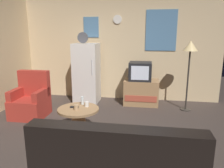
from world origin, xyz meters
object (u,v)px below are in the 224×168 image
object	(u,v)px
mug_ceramic_white	(87,104)
armchair	(31,101)
remote_control	(74,107)
tv_stand	(141,92)
crt_tv	(140,71)
standing_lamp	(190,51)
wine_glass	(82,101)
fridge	(87,73)
mug_ceramic_tan	(76,107)
coffee_table	(79,121)

from	to	relation	value
mug_ceramic_white	armchair	bearing A→B (deg)	158.13
mug_ceramic_white	remote_control	world-z (taller)	mug_ceramic_white
tv_stand	crt_tv	size ratio (longest dim) A/B	1.56
tv_stand	armchair	xyz separation A→B (m)	(-2.31, -1.16, 0.03)
standing_lamp	wine_glass	bearing A→B (deg)	-146.51
remote_control	armchair	distance (m)	1.37
fridge	standing_lamp	size ratio (longest dim) A/B	1.11
tv_stand	standing_lamp	size ratio (longest dim) A/B	0.53
tv_stand	armchair	bearing A→B (deg)	-153.30
standing_lamp	remote_control	size ratio (longest dim) A/B	10.60
mug_ceramic_tan	armchair	world-z (taller)	armchair
coffee_table	mug_ceramic_white	world-z (taller)	mug_ceramic_white
coffee_table	wine_glass	xyz separation A→B (m)	(0.01, 0.22, 0.31)
wine_glass	mug_ceramic_white	xyz separation A→B (m)	(0.11, -0.10, -0.03)
tv_stand	armchair	distance (m)	2.59
wine_glass	remote_control	bearing A→B (deg)	-115.97
tv_stand	mug_ceramic_tan	world-z (taller)	tv_stand
coffee_table	wine_glass	world-z (taller)	wine_glass
fridge	tv_stand	world-z (taller)	fridge
remote_control	armchair	world-z (taller)	armchair
fridge	armchair	bearing A→B (deg)	-129.04
standing_lamp	coffee_table	xyz separation A→B (m)	(-2.08, -1.59, -1.12)
tv_stand	mug_ceramic_tan	bearing A→B (deg)	-118.51
fridge	crt_tv	world-z (taller)	fridge
coffee_table	mug_ceramic_white	bearing A→B (deg)	44.76
wine_glass	armchair	xyz separation A→B (m)	(-1.29, 0.46, -0.21)
wine_glass	mug_ceramic_tan	bearing A→B (deg)	-94.51
remote_control	fridge	bearing A→B (deg)	94.32
standing_lamp	coffee_table	bearing A→B (deg)	-142.66
tv_stand	wine_glass	xyz separation A→B (m)	(-1.02, -1.63, 0.24)
standing_lamp	wine_glass	size ratio (longest dim) A/B	10.60
mug_ceramic_white	mug_ceramic_tan	size ratio (longest dim) A/B	1.00
wine_glass	armchair	size ratio (longest dim) A/B	0.16
coffee_table	remote_control	distance (m)	0.26
fridge	mug_ceramic_white	xyz separation A→B (m)	(0.47, -1.71, -0.23)
crt_tv	mug_ceramic_white	xyz separation A→B (m)	(-0.88, -1.72, -0.32)
tv_stand	armchair	world-z (taller)	armchair
wine_glass	remote_control	world-z (taller)	wine_glass
mug_ceramic_white	armchair	distance (m)	1.52
wine_glass	mug_ceramic_white	bearing A→B (deg)	-42.73
standing_lamp	mug_ceramic_white	size ratio (longest dim) A/B	17.67
tv_stand	remote_control	world-z (taller)	tv_stand
remote_control	armchair	xyz separation A→B (m)	(-1.20, 0.65, -0.15)
tv_stand	mug_ceramic_white	xyz separation A→B (m)	(-0.91, -1.73, 0.21)
crt_tv	remote_control	world-z (taller)	crt_tv
crt_tv	coffee_table	distance (m)	2.18
coffee_table	remote_control	bearing A→B (deg)	161.25
mug_ceramic_tan	tv_stand	bearing A→B (deg)	61.49
crt_tv	remote_control	xyz separation A→B (m)	(-1.08, -1.82, -0.35)
tv_stand	coffee_table	distance (m)	2.12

